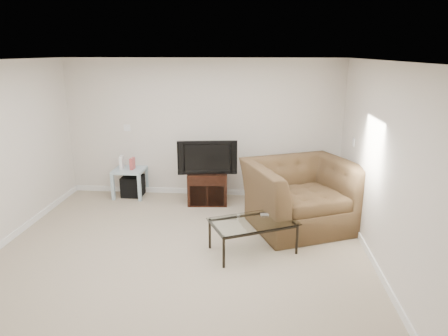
# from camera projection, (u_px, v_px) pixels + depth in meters

# --- Properties ---
(floor) EXTENTS (5.00, 5.00, 0.00)m
(floor) POSITION_uv_depth(u_px,v_px,m) (178.00, 259.00, 5.20)
(floor) COLOR tan
(floor) RESTS_ON ground
(ceiling) EXTENTS (5.00, 5.00, 0.00)m
(ceiling) POSITION_uv_depth(u_px,v_px,m) (171.00, 61.00, 4.50)
(ceiling) COLOR white
(ceiling) RESTS_ON ground
(wall_back) EXTENTS (5.00, 0.02, 2.50)m
(wall_back) POSITION_uv_depth(u_px,v_px,m) (202.00, 129.00, 7.24)
(wall_back) COLOR silver
(wall_back) RESTS_ON ground
(wall_right) EXTENTS (0.02, 5.00, 2.50)m
(wall_right) POSITION_uv_depth(u_px,v_px,m) (386.00, 172.00, 4.65)
(wall_right) COLOR silver
(wall_right) RESTS_ON ground
(plate_back) EXTENTS (0.12, 0.02, 0.12)m
(plate_back) POSITION_uv_depth(u_px,v_px,m) (127.00, 128.00, 7.34)
(plate_back) COLOR white
(plate_back) RESTS_ON wall_back
(plate_right_switch) EXTENTS (0.02, 0.09, 0.13)m
(plate_right_switch) POSITION_uv_depth(u_px,v_px,m) (354.00, 142.00, 6.19)
(plate_right_switch) COLOR white
(plate_right_switch) RESTS_ON wall_right
(plate_right_outlet) EXTENTS (0.02, 0.08, 0.12)m
(plate_right_outlet) POSITION_uv_depth(u_px,v_px,m) (353.00, 206.00, 6.17)
(plate_right_outlet) COLOR white
(plate_right_outlet) RESTS_ON wall_right
(tv_stand) EXTENTS (0.72, 0.53, 0.57)m
(tv_stand) POSITION_uv_depth(u_px,v_px,m) (208.00, 187.00, 7.07)
(tv_stand) COLOR black
(tv_stand) RESTS_ON floor
(dvd_player) EXTENTS (0.40, 0.29, 0.05)m
(dvd_player) POSITION_uv_depth(u_px,v_px,m) (207.00, 178.00, 6.98)
(dvd_player) COLOR black
(dvd_player) RESTS_ON tv_stand
(television) EXTENTS (0.96, 0.32, 0.59)m
(television) POSITION_uv_depth(u_px,v_px,m) (207.00, 156.00, 6.88)
(television) COLOR black
(television) RESTS_ON tv_stand
(side_table) EXTENTS (0.56, 0.56, 0.53)m
(side_table) POSITION_uv_depth(u_px,v_px,m) (131.00, 182.00, 7.41)
(side_table) COLOR #CBE9F7
(side_table) RESTS_ON floor
(subwoofer) EXTENTS (0.37, 0.37, 0.37)m
(subwoofer) POSITION_uv_depth(u_px,v_px,m) (133.00, 186.00, 7.45)
(subwoofer) COLOR black
(subwoofer) RESTS_ON floor
(game_console) EXTENTS (0.07, 0.18, 0.24)m
(game_console) POSITION_uv_depth(u_px,v_px,m) (122.00, 162.00, 7.30)
(game_console) COLOR white
(game_console) RESTS_ON side_table
(game_case) EXTENTS (0.07, 0.16, 0.21)m
(game_case) POSITION_uv_depth(u_px,v_px,m) (132.00, 164.00, 7.28)
(game_case) COLOR #CC4C4C
(game_case) RESTS_ON side_table
(recliner) EXTENTS (1.81, 1.52, 1.35)m
(recliner) POSITION_uv_depth(u_px,v_px,m) (301.00, 184.00, 6.03)
(recliner) COLOR #4A3B1F
(recliner) RESTS_ON floor
(coffee_table) EXTENTS (1.27, 1.04, 0.44)m
(coffee_table) POSITION_uv_depth(u_px,v_px,m) (253.00, 236.00, 5.36)
(coffee_table) COLOR black
(coffee_table) RESTS_ON floor
(remote) EXTENTS (0.18, 0.07, 0.02)m
(remote) POSITION_uv_depth(u_px,v_px,m) (267.00, 214.00, 5.49)
(remote) COLOR #B2B2B7
(remote) RESTS_ON coffee_table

